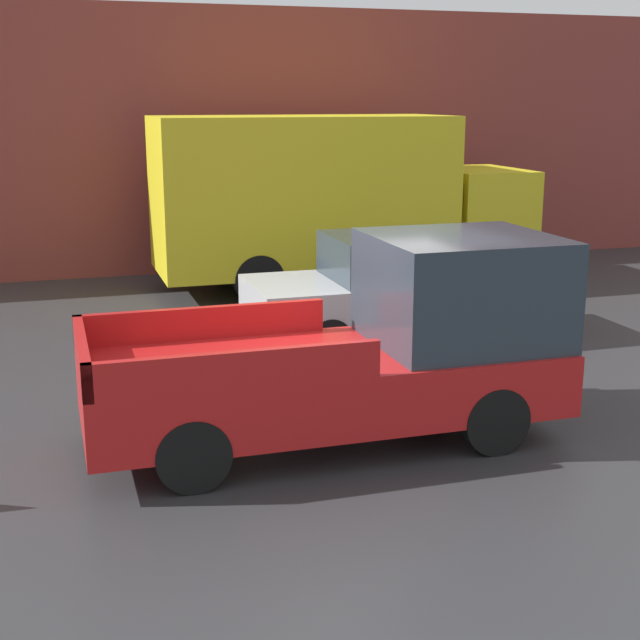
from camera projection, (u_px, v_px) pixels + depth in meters
ground_plane at (367, 418)px, 10.42m from camera, size 60.00×60.00×0.00m
building_wall at (211, 142)px, 18.66m from camera, size 28.00×0.15×5.48m
pickup_truck at (372, 348)px, 9.67m from camera, size 5.11×2.00×2.18m
car at (408, 287)px, 13.60m from camera, size 4.82×1.87×1.65m
delivery_truck at (331, 198)px, 17.18m from camera, size 7.33×2.42×3.31m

